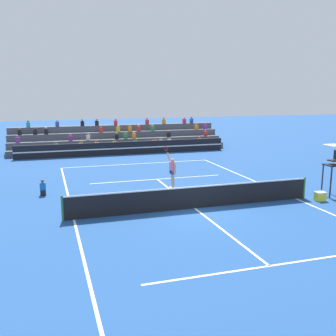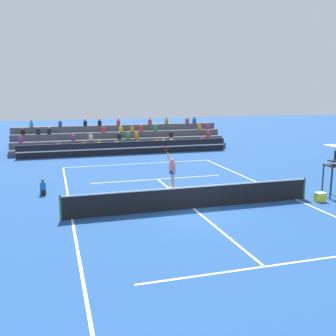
# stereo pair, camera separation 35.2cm
# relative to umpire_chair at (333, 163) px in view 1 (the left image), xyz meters

# --- Properties ---
(ground_plane) EXTENTS (120.00, 120.00, 0.00)m
(ground_plane) POSITION_rel_umpire_chair_xyz_m (-7.60, 0.00, -1.72)
(ground_plane) COLOR navy
(court_lines) EXTENTS (11.10, 23.90, 0.01)m
(court_lines) POSITION_rel_umpire_chair_xyz_m (-7.60, 0.00, -1.71)
(court_lines) COLOR white
(court_lines) RESTS_ON ground
(tennis_net) EXTENTS (12.00, 0.10, 1.10)m
(tennis_net) POSITION_rel_umpire_chair_xyz_m (-7.60, 0.00, -1.17)
(tennis_net) COLOR #2D6B38
(tennis_net) RESTS_ON ground
(sponsor_banner_wall) EXTENTS (18.00, 0.26, 1.10)m
(sponsor_banner_wall) POSITION_rel_umpire_chair_xyz_m (-7.60, 16.59, -1.17)
(sponsor_banner_wall) COLOR black
(sponsor_banner_wall) RESTS_ON ground
(bleacher_stand) EXTENTS (19.29, 3.80, 2.83)m
(bleacher_stand) POSITION_rel_umpire_chair_xyz_m (-7.59, 19.75, -0.88)
(bleacher_stand) COLOR #4C515B
(bleacher_stand) RESTS_ON ground
(umpire_chair) EXTENTS (0.76, 0.84, 2.67)m
(umpire_chair) POSITION_rel_umpire_chair_xyz_m (0.00, 0.00, 0.00)
(umpire_chair) COLOR black
(umpire_chair) RESTS_ON ground
(ball_kid_courtside) EXTENTS (0.30, 0.36, 0.84)m
(ball_kid_courtside) POSITION_rel_umpire_chair_xyz_m (-14.34, 4.59, -1.39)
(ball_kid_courtside) COLOR black
(ball_kid_courtside) RESTS_ON ground
(tennis_player) EXTENTS (0.36, 1.20, 2.40)m
(tennis_player) POSITION_rel_umpire_chair_xyz_m (-7.42, 3.92, -0.73)
(tennis_player) COLOR tan
(tennis_player) RESTS_ON ground
(tennis_ball) EXTENTS (0.07, 0.07, 0.07)m
(tennis_ball) POSITION_rel_umpire_chair_xyz_m (-5.78, 6.81, -1.68)
(tennis_ball) COLOR #C6DB33
(tennis_ball) RESTS_ON ground
(equipment_cooler) EXTENTS (0.50, 0.38, 0.45)m
(equipment_cooler) POSITION_rel_umpire_chair_xyz_m (-1.17, -0.64, -1.49)
(equipment_cooler) COLOR yellow
(equipment_cooler) RESTS_ON ground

